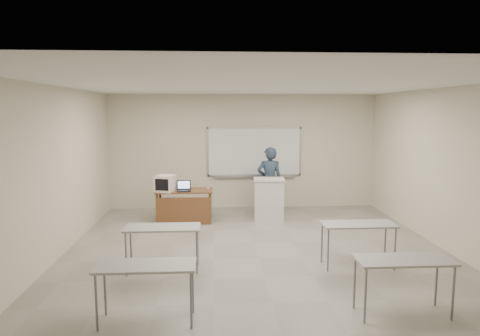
{
  "coord_description": "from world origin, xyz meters",
  "views": [
    {
      "loc": [
        -0.77,
        -7.21,
        2.57
      ],
      "look_at": [
        -0.19,
        2.2,
        1.3
      ],
      "focal_mm": 32.0,
      "sensor_mm": 36.0,
      "label": 1
    }
  ],
  "objects": [
    {
      "name": "mouse",
      "position": [
        -0.91,
        2.65,
        0.77
      ],
      "size": [
        0.1,
        0.06,
        0.04
      ],
      "primitive_type": "ellipsoid",
      "rotation": [
        0.0,
        0.0,
        -0.04
      ],
      "color": "#BABCC2",
      "rests_on": "instructor_desk"
    },
    {
      "name": "laptop",
      "position": [
        -1.46,
        2.47,
        0.81
      ],
      "size": [
        0.31,
        0.29,
        0.23
      ],
      "rotation": [
        0.0,
        0.0,
        0.06
      ],
      "color": "black",
      "rests_on": "instructor_desk"
    },
    {
      "name": "floor",
      "position": [
        0.0,
        0.0,
        -0.01
      ],
      "size": [
        7.0,
        8.0,
        0.01
      ],
      "primitive_type": "cube",
      "color": "gray",
      "rests_on": "ground"
    },
    {
      "name": "podium",
      "position": [
        0.52,
        2.6,
        0.5
      ],
      "size": [
        0.71,
        0.52,
        1.0
      ],
      "rotation": [
        0.0,
        0.0,
        -0.09
      ],
      "color": "silver",
      "rests_on": "floor"
    },
    {
      "name": "keyboard",
      "position": [
        0.41,
        2.48,
        1.01
      ],
      "size": [
        0.52,
        0.27,
        0.03
      ],
      "primitive_type": "cube",
      "rotation": [
        0.0,
        0.0,
        -0.23
      ],
      "color": "beige",
      "rests_on": "podium"
    },
    {
      "name": "instructor_desk",
      "position": [
        -1.46,
        2.49,
        0.52
      ],
      "size": [
        1.31,
        0.66,
        0.75
      ],
      "rotation": [
        0.0,
        0.0,
        -0.01
      ],
      "color": "brown",
      "rests_on": "floor"
    },
    {
      "name": "student_desks",
      "position": [
        -0.0,
        -1.35,
        0.67
      ],
      "size": [
        4.4,
        2.2,
        0.73
      ],
      "color": "#A2A39D",
      "rests_on": "floor"
    },
    {
      "name": "presenter",
      "position": [
        0.6,
        3.16,
        0.85
      ],
      "size": [
        0.63,
        0.42,
        1.69
      ],
      "primitive_type": "imported",
      "rotation": [
        0.0,
        0.0,
        3.11
      ],
      "color": "black",
      "rests_on": "floor"
    },
    {
      "name": "crt_monitor",
      "position": [
        -1.88,
        2.48,
        0.93
      ],
      "size": [
        0.4,
        0.45,
        0.38
      ],
      "rotation": [
        0.0,
        0.0,
        -0.25
      ],
      "color": "beige",
      "rests_on": "instructor_desk"
    },
    {
      "name": "whiteboard",
      "position": [
        0.3,
        3.97,
        1.48
      ],
      "size": [
        2.48,
        0.1,
        1.31
      ],
      "color": "white",
      "rests_on": "floor"
    }
  ]
}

